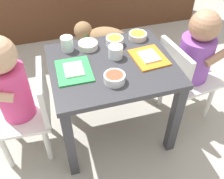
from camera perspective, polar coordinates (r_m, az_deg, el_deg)
ground_plane at (r=1.55m, az=0.00°, el=-8.35°), size 7.00×7.00×0.00m
dining_table at (r=1.28m, az=0.00°, el=2.48°), size 0.58×0.49×0.47m
seated_child_left at (r=1.23m, az=-20.76°, el=0.36°), size 0.30×0.30×0.70m
seated_child_right at (r=1.43m, az=17.58°, el=7.08°), size 0.32×0.32×0.66m
dog at (r=1.89m, az=-1.78°, el=10.87°), size 0.41×0.33×0.32m
food_tray_left at (r=1.18m, az=-8.35°, el=4.16°), size 0.16×0.19×0.02m
food_tray_right at (r=1.26m, az=8.08°, el=7.04°), size 0.16×0.19×0.02m
water_cup_left at (r=1.25m, az=0.78°, el=8.12°), size 0.07×0.07×0.06m
water_cup_right at (r=1.31m, az=-9.78°, el=9.68°), size 0.06×0.06×0.07m
veggie_bowl_far at (r=1.32m, az=-5.28°, el=9.70°), size 0.10×0.10×0.03m
cereal_bowl_right_side at (r=1.34m, az=0.58°, el=10.59°), size 0.09×0.09×0.04m
cereal_bowl_left_side at (r=1.11m, az=0.55°, el=2.55°), size 0.09×0.09×0.04m
veggie_bowl_near at (r=1.40m, az=5.66°, el=11.68°), size 0.09×0.09×0.03m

